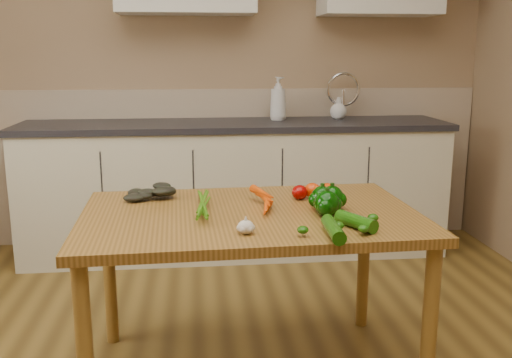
{
  "coord_description": "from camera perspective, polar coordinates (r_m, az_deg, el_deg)",
  "views": [
    {
      "loc": [
        -0.06,
        -1.6,
        1.35
      ],
      "look_at": [
        0.2,
        0.86,
        0.8
      ],
      "focal_mm": 40.0,
      "sensor_mm": 36.0,
      "label": 1
    }
  ],
  "objects": [
    {
      "name": "zucchini_b",
      "position": [
        2.01,
        7.74,
        -5.0
      ],
      "size": [
        0.06,
        0.22,
        0.05
      ],
      "primitive_type": "cylinder",
      "rotation": [
        1.57,
        0.0,
        -0.04
      ],
      "color": "#154507",
      "rests_on": "table"
    },
    {
      "name": "zucchini_a",
      "position": [
        2.12,
        9.97,
        -4.2
      ],
      "size": [
        0.13,
        0.18,
        0.05
      ],
      "primitive_type": "cylinder",
      "rotation": [
        1.57,
        0.0,
        0.51
      ],
      "color": "#154507",
      "rests_on": "table"
    },
    {
      "name": "tomato_b",
      "position": [
        2.53,
        5.66,
        -1.13
      ],
      "size": [
        0.07,
        0.07,
        0.07
      ],
      "primitive_type": "ellipsoid",
      "color": "red",
      "rests_on": "table"
    },
    {
      "name": "counter_run",
      "position": [
        3.9,
        -1.94,
        -0.74
      ],
      "size": [
        2.84,
        0.64,
        1.14
      ],
      "color": "beige",
      "rests_on": "ground"
    },
    {
      "name": "leafy_greens",
      "position": [
        2.52,
        -10.61,
        -1.02
      ],
      "size": [
        0.19,
        0.17,
        0.1
      ],
      "primitive_type": null,
      "color": "black",
      "rests_on": "table"
    },
    {
      "name": "table",
      "position": [
        2.33,
        -0.57,
        -5.21
      ],
      "size": [
        1.38,
        0.91,
        0.72
      ],
      "rotation": [
        0.0,
        0.0,
        0.03
      ],
      "color": "olive",
      "rests_on": "ground"
    },
    {
      "name": "room",
      "position": [
        1.78,
        -4.2,
        9.17
      ],
      "size": [
        4.04,
        5.04,
        2.64
      ],
      "color": "brown",
      "rests_on": "ground"
    },
    {
      "name": "soap_bottle_a",
      "position": [
        3.92,
        2.22,
        8.05
      ],
      "size": [
        0.16,
        0.16,
        0.29
      ],
      "primitive_type": "imported",
      "rotation": [
        0.0,
        0.0,
        0.56
      ],
      "color": "silver",
      "rests_on": "counter_run"
    },
    {
      "name": "soap_bottle_b",
      "position": [
        3.99,
        2.23,
        7.24
      ],
      "size": [
        0.11,
        0.11,
        0.17
      ],
      "primitive_type": "imported",
      "rotation": [
        0.0,
        0.0,
        3.75
      ],
      "color": "silver",
      "rests_on": "counter_run"
    },
    {
      "name": "carrot_bunch",
      "position": [
        2.34,
        -1.11,
        -2.19
      ],
      "size": [
        0.26,
        0.2,
        0.07
      ],
      "primitive_type": null,
      "rotation": [
        0.0,
        0.0,
        0.03
      ],
      "color": "#D44304",
      "rests_on": "table"
    },
    {
      "name": "pepper_a",
      "position": [
        2.34,
        6.64,
        -1.9
      ],
      "size": [
        0.1,
        0.1,
        0.1
      ],
      "primitive_type": "sphere",
      "color": "#053202",
      "rests_on": "table"
    },
    {
      "name": "soap_bottle_c",
      "position": [
        4.05,
        8.24,
        7.04
      ],
      "size": [
        0.16,
        0.16,
        0.15
      ],
      "primitive_type": "imported",
      "rotation": [
        0.0,
        0.0,
        0.65
      ],
      "color": "silver",
      "rests_on": "counter_run"
    },
    {
      "name": "pepper_c",
      "position": [
        2.25,
        7.1,
        -2.45
      ],
      "size": [
        0.1,
        0.1,
        0.1
      ],
      "primitive_type": "sphere",
      "color": "#053202",
      "rests_on": "table"
    },
    {
      "name": "pepper_b",
      "position": [
        2.34,
        7.6,
        -1.9
      ],
      "size": [
        0.1,
        0.1,
        0.1
      ],
      "primitive_type": "sphere",
      "color": "#053202",
      "rests_on": "table"
    },
    {
      "name": "tomato_a",
      "position": [
        2.5,
        4.38,
        -1.33
      ],
      "size": [
        0.07,
        0.07,
        0.06
      ],
      "primitive_type": "ellipsoid",
      "color": "#8B0402",
      "rests_on": "table"
    },
    {
      "name": "tomato_c",
      "position": [
        2.52,
        7.11,
        -1.2
      ],
      "size": [
        0.08,
        0.08,
        0.07
      ],
      "primitive_type": "ellipsoid",
      "color": "red",
      "rests_on": "table"
    },
    {
      "name": "garlic_bulb",
      "position": [
        2.02,
        -1.03,
        -4.83
      ],
      "size": [
        0.06,
        0.06,
        0.05
      ],
      "primitive_type": "ellipsoid",
      "color": "silver",
      "rests_on": "table"
    }
  ]
}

